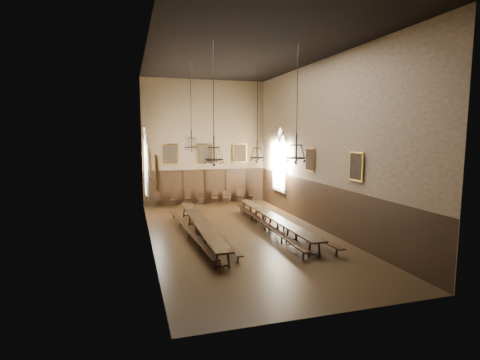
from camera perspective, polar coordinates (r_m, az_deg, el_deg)
name	(u,v)px	position (r m, az deg, el deg)	size (l,w,h in m)	color
floor	(240,234)	(19.50, 0.05, -8.28)	(9.00, 18.00, 0.02)	black
ceiling	(240,54)	(19.18, 0.05, 18.67)	(9.00, 18.00, 0.02)	black
wall_back	(205,142)	(27.56, -5.33, 5.71)	(9.00, 0.02, 9.00)	#857051
wall_front	(335,158)	(10.51, 14.25, 3.21)	(9.00, 0.02, 9.00)	#857051
wall_left	(148,148)	(18.05, -13.85, 4.79)	(0.02, 18.00, 9.00)	#857051
wall_right	(321,146)	(20.56, 12.24, 5.10)	(0.02, 18.00, 9.00)	#857051
wainscot_panelling	(240,210)	(19.21, 0.05, -4.65)	(9.00, 18.00, 2.50)	black
table_left	(201,229)	(19.00, -5.97, -7.45)	(0.82, 10.35, 0.81)	black
table_right	(274,223)	(20.22, 5.15, -6.58)	(0.79, 10.07, 0.78)	black
bench_left_outer	(189,232)	(18.93, -7.78, -7.92)	(0.89, 9.71, 0.44)	black
bench_left_inner	(211,231)	(19.19, -4.49, -7.70)	(0.68, 9.35, 0.42)	black
bench_right_inner	(265,226)	(20.05, 3.82, -6.96)	(0.50, 10.34, 0.47)	black
bench_right_outer	(284,224)	(20.47, 6.67, -6.67)	(1.00, 10.63, 0.48)	black
chair_0	(158,202)	(27.11, -12.38, -3.37)	(0.53, 0.53, 1.02)	black
chair_1	(174,202)	(27.18, -10.04, -3.36)	(0.42, 0.42, 0.90)	black
chair_2	(188,201)	(27.32, -7.96, -3.18)	(0.52, 0.52, 1.02)	black
chair_3	(201,201)	(27.46, -6.00, -3.20)	(0.47, 0.47, 0.87)	black
chair_4	(215,200)	(27.70, -3.81, -3.05)	(0.43, 0.43, 0.92)	black
chair_5	(226,199)	(27.81, -2.16, -2.98)	(0.47, 0.47, 0.95)	black
chair_6	(240,199)	(28.07, -0.04, -2.87)	(0.45, 0.45, 0.97)	black
chair_7	(252,198)	(28.46, 1.86, -2.72)	(0.56, 0.56, 0.98)	black
chandelier_back_left	(191,141)	(21.26, -7.40, 5.87)	(0.81, 0.81, 4.75)	black
chandelier_back_right	(257,151)	(21.53, 2.65, 4.38)	(0.85, 0.85, 5.37)	black
chandelier_front_left	(214,151)	(15.96, -3.97, 4.37)	(0.82, 0.82, 5.09)	black
chandelier_front_right	(296,151)	(16.65, 8.57, 4.46)	(0.88, 0.88, 5.06)	black
portrait_back_0	(170,154)	(27.08, -10.68, 3.90)	(1.10, 0.12, 1.40)	gold
portrait_back_1	(206,154)	(27.47, -5.26, 4.04)	(1.10, 0.12, 1.40)	gold
portrait_back_2	(240,153)	(28.09, -0.04, 4.14)	(1.10, 0.12, 1.40)	gold
portrait_left_0	(150,163)	(19.10, -13.54, 2.51)	(0.12, 1.00, 1.30)	gold
portrait_left_1	(157,172)	(14.63, -12.58, 1.17)	(0.12, 1.00, 1.30)	gold
portrait_right_0	(310,160)	(21.42, 10.59, 3.07)	(0.12, 1.00, 1.30)	gold
portrait_right_1	(356,166)	(17.55, 17.29, 1.99)	(0.12, 1.00, 1.30)	gold
window_right	(280,160)	(25.54, 6.07, 3.12)	(0.20, 2.20, 4.60)	white
window_left	(145,162)	(23.60, -14.23, 2.61)	(0.20, 2.20, 4.60)	white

